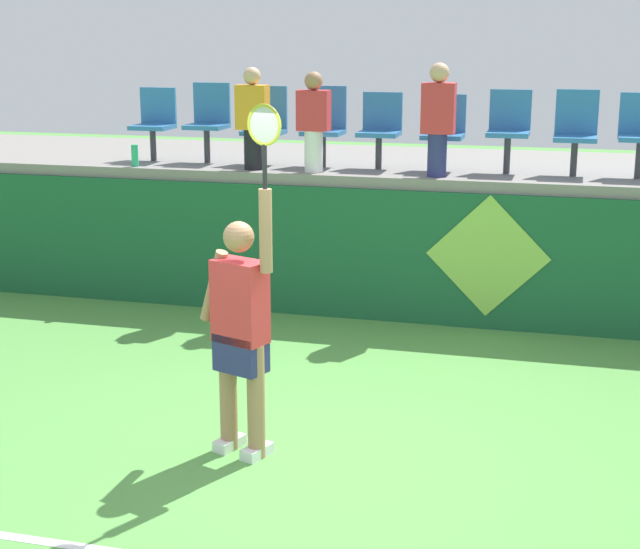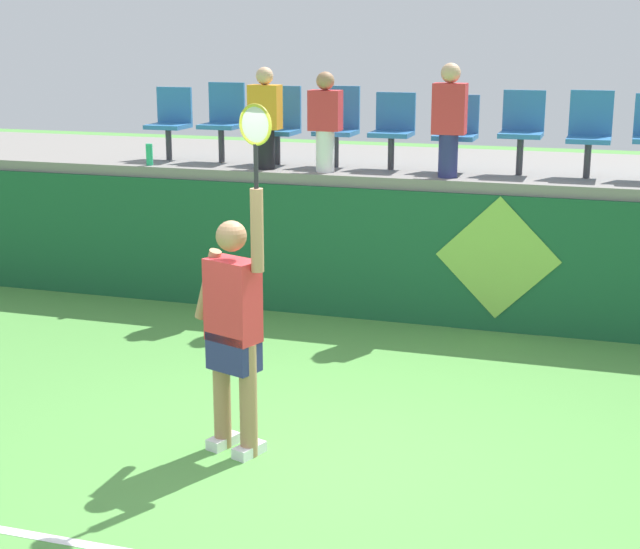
# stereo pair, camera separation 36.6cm
# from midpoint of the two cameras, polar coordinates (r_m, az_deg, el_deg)

# --- Properties ---
(ground_plane) EXTENTS (40.00, 40.00, 0.00)m
(ground_plane) POSITION_cam_midpoint_polar(r_m,az_deg,el_deg) (7.16, 0.33, -10.86)
(ground_plane) COLOR #519342
(court_back_wall) EXTENTS (13.99, 0.20, 1.42)m
(court_back_wall) POSITION_cam_midpoint_polar(r_m,az_deg,el_deg) (10.27, 6.35, 1.06)
(court_back_wall) COLOR #195633
(court_back_wall) RESTS_ON ground_plane
(spectator_platform) EXTENTS (13.99, 2.79, 0.12)m
(spectator_platform) POSITION_cam_midpoint_polar(r_m,az_deg,el_deg) (11.43, 7.80, 6.28)
(spectator_platform) COLOR gray
(spectator_platform) RESTS_ON court_back_wall
(tennis_player) EXTENTS (0.72, 0.37, 2.56)m
(tennis_player) POSITION_cam_midpoint_polar(r_m,az_deg,el_deg) (6.96, -3.59, -3.00)
(tennis_player) COLOR white
(tennis_player) RESTS_ON ground_plane
(tennis_ball) EXTENTS (0.07, 0.07, 0.07)m
(tennis_ball) POSITION_cam_midpoint_polar(r_m,az_deg,el_deg) (7.81, -4.22, -8.42)
(tennis_ball) COLOR #D1E533
(tennis_ball) RESTS_ON ground_plane
(water_bottle) EXTENTS (0.08, 0.08, 0.24)m
(water_bottle) POSITION_cam_midpoint_polar(r_m,az_deg,el_deg) (11.16, -9.08, 6.98)
(water_bottle) COLOR #26B272
(water_bottle) RESTS_ON spectator_platform
(stadium_chair_0) EXTENTS (0.44, 0.42, 0.84)m
(stadium_chair_0) POSITION_cam_midpoint_polar(r_m,az_deg,el_deg) (11.63, -7.88, 9.02)
(stadium_chair_0) COLOR #38383D
(stadium_chair_0) RESTS_ON spectator_platform
(stadium_chair_1) EXTENTS (0.44, 0.42, 0.90)m
(stadium_chair_1) POSITION_cam_midpoint_polar(r_m,az_deg,el_deg) (11.36, -4.77, 9.16)
(stadium_chair_1) COLOR #38383D
(stadium_chair_1) RESTS_ON spectator_platform
(stadium_chair_2) EXTENTS (0.44, 0.42, 0.87)m
(stadium_chair_2) POSITION_cam_midpoint_polar(r_m,az_deg,el_deg) (11.12, -1.45, 8.92)
(stadium_chair_2) COLOR #38383D
(stadium_chair_2) RESTS_ON spectator_platform
(stadium_chair_3) EXTENTS (0.44, 0.42, 0.88)m
(stadium_chair_3) POSITION_cam_midpoint_polar(r_m,az_deg,el_deg) (10.92, 2.03, 8.88)
(stadium_chair_3) COLOR #38383D
(stadium_chair_3) RESTS_ON spectator_platform
(stadium_chair_4) EXTENTS (0.44, 0.42, 0.83)m
(stadium_chair_4) POSITION_cam_midpoint_polar(r_m,az_deg,el_deg) (10.76, 5.30, 8.64)
(stadium_chair_4) COLOR #38383D
(stadium_chair_4) RESTS_ON spectator_platform
(stadium_chair_5) EXTENTS (0.44, 0.42, 0.81)m
(stadium_chair_5) POSITION_cam_midpoint_polar(r_m,az_deg,el_deg) (10.64, 9.02, 8.42)
(stadium_chair_5) COLOR #38383D
(stadium_chair_5) RESTS_ON spectator_platform
(stadium_chair_6) EXTENTS (0.44, 0.42, 0.87)m
(stadium_chair_6) POSITION_cam_midpoint_polar(r_m,az_deg,el_deg) (10.55, 12.78, 8.44)
(stadium_chair_6) COLOR #38383D
(stadium_chair_6) RESTS_ON spectator_platform
(stadium_chair_7) EXTENTS (0.44, 0.42, 0.89)m
(stadium_chair_7) POSITION_cam_midpoint_polar(r_m,az_deg,el_deg) (10.52, 16.55, 8.13)
(stadium_chair_7) COLOR #38383D
(stadium_chair_7) RESTS_ON spectator_platform
(spectator_0) EXTENTS (0.34, 0.20, 1.17)m
(spectator_0) POSITION_cam_midpoint_polar(r_m,az_deg,el_deg) (10.17, 8.65, 9.10)
(spectator_0) COLOR navy
(spectator_0) RESTS_ON spectator_platform
(spectator_1) EXTENTS (0.34, 0.20, 1.10)m
(spectator_1) POSITION_cam_midpoint_polar(r_m,az_deg,el_deg) (10.69, -2.26, 9.28)
(spectator_1) COLOR black
(spectator_1) RESTS_ON spectator_platform
(spectator_2) EXTENTS (0.34, 0.20, 1.06)m
(spectator_2) POSITION_cam_midpoint_polar(r_m,az_deg,el_deg) (10.46, 1.33, 9.07)
(spectator_2) COLOR white
(spectator_2) RESTS_ON spectator_platform
(wall_signage_mount) EXTENTS (1.27, 0.01, 1.42)m
(wall_signage_mount) POSITION_cam_midpoint_polar(r_m,az_deg,el_deg) (10.23, 11.23, -3.30)
(wall_signage_mount) COLOR #195633
(wall_signage_mount) RESTS_ON ground_plane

